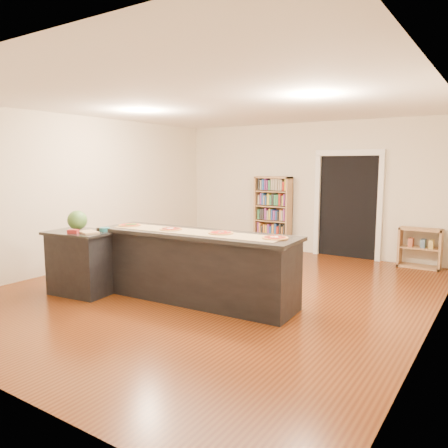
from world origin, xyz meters
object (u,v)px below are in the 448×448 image
Objects in this scene: bookshelf at (273,214)px; waste_bin at (286,244)px; side_counter at (82,262)px; low_shelf at (420,248)px; watermelon at (77,220)px; kitchen_island at (195,266)px.

bookshelf is 4.57× the size of waste_bin.
side_counter is 4.64m from waste_bin.
waste_bin is at bearing -10.98° from bookshelf.
low_shelf is 2.56× the size of watermelon.
side_counter is 0.63m from watermelon.
bookshelf is (-0.77, 3.90, 0.33)m from kitchen_island.
bookshelf reaches higher than kitchen_island.
bookshelf is 5.68× the size of watermelon.
side_counter is 5.99m from low_shelf.
low_shelf is at bearing 42.38° from side_counter.
side_counter is 2.63× the size of waste_bin.
watermelon is at bearing 150.12° from side_counter.
watermelon is (-4.07, -4.47, 0.71)m from low_shelf.
waste_bin is 4.70m from watermelon.
side_counter is at bearing -100.53° from bookshelf.
kitchen_island is 4.02× the size of low_shelf.
watermelon is at bearing -132.33° from low_shelf.
low_shelf is (3.92, 4.53, -0.10)m from side_counter.
low_shelf is (2.30, 3.89, -0.12)m from kitchen_island.
bookshelf is at bearing 98.15° from kitchen_island.
side_counter reaches higher than waste_bin.
kitchen_island is at bearing -83.84° from waste_bin.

